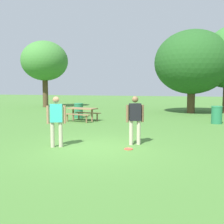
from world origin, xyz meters
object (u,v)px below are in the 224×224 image
object	(u,v)px
picnic_table_near	(82,111)
trash_can_beside_table	(217,115)
person_catcher	(56,118)
trash_can_further_along	(79,111)
tree_tall_left	(45,61)
tree_broad_center	(192,62)
frisbee	(129,149)
person_thrower	(135,117)

from	to	relation	value
picnic_table_near	trash_can_beside_table	bearing A→B (deg)	11.09
picnic_table_near	trash_can_beside_table	distance (m)	7.49
person_catcher	trash_can_beside_table	size ratio (longest dim) A/B	1.71
trash_can_further_along	tree_tall_left	xyz separation A→B (m)	(-7.77, 7.66, 4.20)
trash_can_further_along	tree_broad_center	distance (m)	9.55
trash_can_beside_table	frisbee	bearing A→B (deg)	-111.10
person_thrower	trash_can_further_along	xyz separation A→B (m)	(-5.50, 6.55, -0.46)
frisbee	person_catcher	bearing A→B (deg)	-167.95
person_catcher	tree_broad_center	size ratio (longest dim) A/B	0.26
picnic_table_near	tree_tall_left	bearing A→B (deg)	133.96
person_thrower	tree_tall_left	size ratio (longest dim) A/B	0.24
person_thrower	picnic_table_near	size ratio (longest dim) A/B	0.88
picnic_table_near	trash_can_beside_table	world-z (taller)	trash_can_beside_table
person_thrower	tree_tall_left	world-z (taller)	tree_tall_left
trash_can_beside_table	trash_can_further_along	xyz separation A→B (m)	(-8.32, -0.05, 0.00)
person_catcher	picnic_table_near	xyz separation A→B (m)	(-2.25, 6.37, -0.38)
frisbee	trash_can_beside_table	bearing A→B (deg)	68.90
picnic_table_near	person_catcher	bearing A→B (deg)	-70.56
trash_can_further_along	tree_broad_center	size ratio (longest dim) A/B	0.15
trash_can_beside_table	person_thrower	bearing A→B (deg)	-113.10
frisbee	picnic_table_near	xyz separation A→B (m)	(-4.53, 5.88, 0.55)
tree_tall_left	trash_can_further_along	bearing A→B (deg)	-44.62
tree_tall_left	tree_broad_center	size ratio (longest dim) A/B	1.06
tree_tall_left	frisbee	bearing A→B (deg)	-48.40
person_thrower	person_catcher	bearing A→B (deg)	-152.22
person_thrower	trash_can_beside_table	bearing A→B (deg)	66.90
person_catcher	tree_broad_center	world-z (taller)	tree_broad_center
picnic_table_near	tree_broad_center	distance (m)	9.85
frisbee	picnic_table_near	world-z (taller)	picnic_table_near
tree_tall_left	picnic_table_near	bearing A→B (deg)	-46.04
trash_can_further_along	tree_broad_center	xyz separation A→B (m)	(6.68, 5.91, 3.42)
person_catcher	picnic_table_near	world-z (taller)	person_catcher
tree_broad_center	tree_tall_left	bearing A→B (deg)	173.06
trash_can_further_along	tree_tall_left	world-z (taller)	tree_tall_left
trash_can_beside_table	trash_can_further_along	distance (m)	8.32
trash_can_further_along	trash_can_beside_table	bearing A→B (deg)	0.36
person_thrower	trash_can_further_along	size ratio (longest dim) A/B	1.71
picnic_table_near	trash_can_beside_table	size ratio (longest dim) A/B	1.95
person_catcher	person_thrower	bearing A→B (deg)	27.78
trash_can_further_along	tree_tall_left	bearing A→B (deg)	135.38
picnic_table_near	frisbee	bearing A→B (deg)	-52.41
person_thrower	tree_broad_center	xyz separation A→B (m)	(1.18, 12.46, 2.96)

